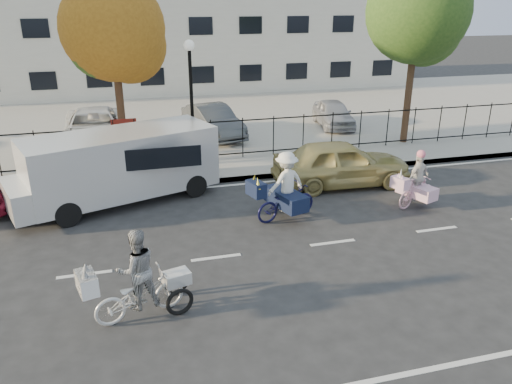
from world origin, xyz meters
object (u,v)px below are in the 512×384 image
object	(u,v)px
gold_sedan	(341,163)
lot_car_d	(333,114)
unicorn_bike	(417,186)
pedestrian	(71,164)
lot_car_b	(94,128)
lot_car_c	(213,121)
zebra_trike	(139,284)
bull_bike	(285,193)
lamppost	(191,81)
white_van	(118,164)

from	to	relation	value
gold_sedan	lot_car_d	bearing A→B (deg)	-18.41
unicorn_bike	pedestrian	distance (m)	10.59
lot_car_b	lot_car_c	bearing A→B (deg)	1.23
zebra_trike	lot_car_d	bearing A→B (deg)	-51.72
gold_sedan	zebra_trike	bearing A→B (deg)	133.14
zebra_trike	bull_bike	bearing A→B (deg)	-63.60
lot_car_b	pedestrian	bearing A→B (deg)	-96.50
pedestrian	lot_car_b	size ratio (longest dim) A/B	0.30
lot_car_b	unicorn_bike	bearing A→B (deg)	-43.20
lot_car_b	lot_car_d	world-z (taller)	lot_car_b
unicorn_bike	lot_car_d	xyz separation A→B (m)	(1.29, 9.16, 0.11)
zebra_trike	unicorn_bike	size ratio (longest dim) A/B	1.23
zebra_trike	lot_car_b	bearing A→B (deg)	-9.45
unicorn_bike	pedestrian	world-z (taller)	unicorn_bike
lamppost	lot_car_d	distance (m)	8.44
lamppost	gold_sedan	bearing A→B (deg)	-34.41
unicorn_bike	gold_sedan	distance (m)	2.63
gold_sedan	lot_car_c	size ratio (longest dim) A/B	1.09
unicorn_bike	lot_car_c	world-z (taller)	unicorn_bike
white_van	lot_car_b	bearing A→B (deg)	79.53
unicorn_bike	bull_bike	xyz separation A→B (m)	(-4.00, 0.16, 0.13)
zebra_trike	lot_car_c	bearing A→B (deg)	-31.74
lamppost	pedestrian	distance (m)	4.80
gold_sedan	lot_car_c	bearing A→B (deg)	27.48
lamppost	lot_car_b	distance (m)	5.44
bull_bike	pedestrian	distance (m)	6.93
bull_bike	pedestrian	world-z (taller)	bull_bike
gold_sedan	pedestrian	bearing A→B (deg)	81.68
lot_car_b	gold_sedan	bearing A→B (deg)	-39.50
white_van	lot_car_b	distance (m)	6.09
bull_bike	zebra_trike	bearing A→B (deg)	114.82
white_van	lot_car_c	xyz separation A→B (m)	(3.97, 6.13, -0.35)
pedestrian	lot_car_b	distance (m)	4.85
zebra_trike	lot_car_c	world-z (taller)	zebra_trike
gold_sedan	lot_car_b	size ratio (longest dim) A/B	0.86
bull_bike	white_van	bearing A→B (deg)	43.54
bull_bike	lot_car_b	world-z (taller)	bull_bike
lot_car_d	unicorn_bike	bearing A→B (deg)	-89.95
zebra_trike	pedestrian	size ratio (longest dim) A/B	1.38
zebra_trike	white_van	world-z (taller)	white_van
lot_car_b	lot_car_d	bearing A→B (deg)	2.35
lot_car_b	lot_car_d	size ratio (longest dim) A/B	1.47
lamppost	unicorn_bike	bearing A→B (deg)	-42.05
pedestrian	zebra_trike	bearing A→B (deg)	63.52
white_van	lot_car_b	size ratio (longest dim) A/B	1.25
bull_bike	lot_car_d	world-z (taller)	bull_bike
white_van	pedestrian	size ratio (longest dim) A/B	4.15
lamppost	pedestrian	world-z (taller)	lamppost
pedestrian	lot_car_c	xyz separation A→B (m)	(5.41, 4.93, -0.11)
lamppost	gold_sedan	world-z (taller)	lamppost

